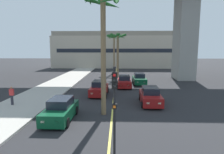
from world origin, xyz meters
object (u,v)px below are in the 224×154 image
at_px(car_queue_fifth, 150,96).
at_px(traffic_light_median_near, 114,99).
at_px(car_queue_third, 99,89).
at_px(car_queue_front, 139,79).
at_px(palm_tree_mid_median, 114,40).
at_px(pedestrian_near_crosswalk, 12,95).
at_px(palm_tree_far_median, 118,43).
at_px(car_queue_fourth, 61,110).
at_px(palm_tree_near_median, 103,21).
at_px(car_queue_second, 124,82).

bearing_deg(car_queue_fifth, traffic_light_median_near, -109.45).
bearing_deg(car_queue_third, car_queue_front, 53.65).
bearing_deg(car_queue_front, car_queue_fifth, -90.61).
distance_m(palm_tree_mid_median, pedestrian_near_crosswalk, 27.06).
bearing_deg(pedestrian_near_crosswalk, car_queue_fifth, 5.53).
height_order(palm_tree_far_median, pedestrian_near_crosswalk, palm_tree_far_median).
xyz_separation_m(car_queue_third, traffic_light_median_near, (1.90, -12.22, 1.99)).
distance_m(car_queue_front, palm_tree_far_median, 9.63).
xyz_separation_m(car_queue_fourth, palm_tree_near_median, (2.95, 1.30, 6.30)).
distance_m(palm_tree_near_median, palm_tree_far_median, 20.68).
height_order(car_queue_third, pedestrian_near_crosswalk, pedestrian_near_crosswalk).
xyz_separation_m(car_queue_fourth, pedestrian_near_crosswalk, (-5.24, 3.14, 0.28)).
bearing_deg(car_queue_third, car_queue_second, 57.86).
xyz_separation_m(car_queue_fourth, palm_tree_far_median, (3.98, 21.94, 5.49)).
bearing_deg(car_queue_third, pedestrian_near_crosswalk, -147.77).
height_order(palm_tree_mid_median, palm_tree_far_median, palm_tree_mid_median).
height_order(car_queue_fourth, palm_tree_mid_median, palm_tree_mid_median).
relative_size(car_queue_front, palm_tree_near_median, 0.46).
relative_size(car_queue_second, car_queue_fourth, 0.99).
height_order(car_queue_third, palm_tree_far_median, palm_tree_far_median).
bearing_deg(palm_tree_far_median, car_queue_second, -84.69).
height_order(car_queue_front, car_queue_fifth, same).
bearing_deg(palm_tree_far_median, palm_tree_near_median, -92.88).
bearing_deg(pedestrian_near_crosswalk, car_queue_second, 42.15).
height_order(traffic_light_median_near, pedestrian_near_crosswalk, traffic_light_median_near).
relative_size(car_queue_third, pedestrian_near_crosswalk, 2.56).
bearing_deg(car_queue_second, palm_tree_near_median, -99.98).
height_order(car_queue_front, palm_tree_near_median, palm_tree_near_median).
xyz_separation_m(car_queue_second, palm_tree_mid_median, (-1.72, 15.88, 6.17)).
distance_m(car_queue_fourth, palm_tree_far_median, 22.96).
relative_size(car_queue_fifth, traffic_light_median_near, 0.99).
relative_size(car_queue_front, palm_tree_far_median, 0.52).
distance_m(car_queue_third, palm_tree_mid_median, 21.42).
bearing_deg(car_queue_third, palm_tree_mid_median, 86.73).
distance_m(car_queue_front, car_queue_second, 3.27).
distance_m(palm_tree_near_median, palm_tree_mid_median, 26.88).
relative_size(car_queue_fourth, palm_tree_far_median, 0.52).
distance_m(palm_tree_far_median, pedestrian_near_crosswalk, 21.58).
xyz_separation_m(car_queue_front, pedestrian_near_crosswalk, (-12.36, -11.53, 0.28)).
bearing_deg(car_queue_fifth, car_queue_second, 104.98).
bearing_deg(car_queue_second, palm_tree_mid_median, 96.19).
xyz_separation_m(car_queue_fifth, traffic_light_median_near, (-3.13, -8.85, 1.99)).
bearing_deg(palm_tree_near_median, palm_tree_mid_median, 89.54).
xyz_separation_m(car_queue_second, pedestrian_near_crosswalk, (-10.12, -9.16, 0.28)).
xyz_separation_m(traffic_light_median_near, palm_tree_mid_median, (-0.73, 32.70, 4.18)).
height_order(palm_tree_mid_median, pedestrian_near_crosswalk, palm_tree_mid_median).
xyz_separation_m(car_queue_third, car_queue_fifth, (5.03, -3.37, 0.00)).
relative_size(car_queue_second, palm_tree_mid_median, 0.50).
xyz_separation_m(car_queue_front, palm_tree_far_median, (-3.14, 7.27, 5.49)).
bearing_deg(car_queue_front, car_queue_second, -133.37).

